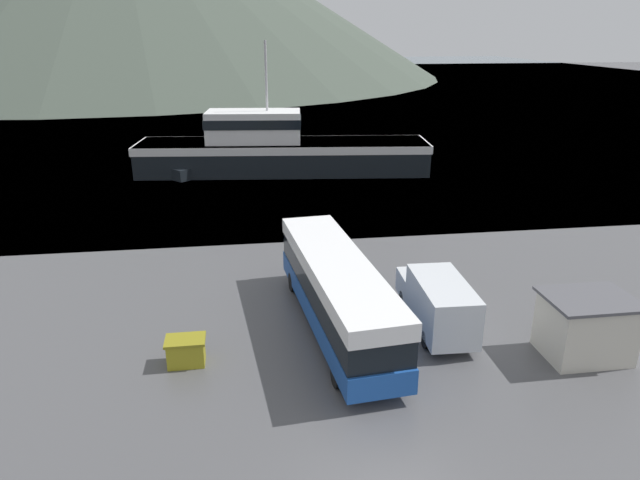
% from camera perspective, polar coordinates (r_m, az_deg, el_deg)
% --- Properties ---
extents(water_surface, '(240.00, 240.00, 0.00)m').
position_cam_1_polar(water_surface, '(151.85, -7.04, 15.69)').
color(water_surface, slate).
rests_on(water_surface, ground).
extents(tour_bus, '(3.51, 11.69, 3.09)m').
position_cam_1_polar(tour_bus, '(23.39, 1.68, -5.00)').
color(tour_bus, '#194799').
rests_on(tour_bus, ground).
extents(delivery_van, '(2.14, 5.96, 2.31)m').
position_cam_1_polar(delivery_van, '(24.12, 11.65, -6.00)').
color(delivery_van, silver).
rests_on(delivery_van, ground).
extents(fishing_boat, '(25.45, 8.20, 10.96)m').
position_cam_1_polar(fishing_boat, '(50.30, -4.23, 9.07)').
color(fishing_boat, black).
rests_on(fishing_boat, water_surface).
extents(storage_bin, '(1.48, 1.04, 1.04)m').
position_cam_1_polar(storage_bin, '(22.13, -13.25, -10.74)').
color(storage_bin, olive).
rests_on(storage_bin, ground).
extents(dock_kiosk, '(3.28, 2.55, 2.44)m').
position_cam_1_polar(dock_kiosk, '(23.92, 25.04, -7.84)').
color(dock_kiosk, beige).
rests_on(dock_kiosk, ground).
extents(small_boat, '(5.68, 6.17, 0.96)m').
position_cam_1_polar(small_boat, '(51.22, -15.02, 6.89)').
color(small_boat, black).
rests_on(small_boat, water_surface).
extents(mooring_bollard, '(0.45, 0.45, 0.88)m').
position_cam_1_polar(mooring_bollard, '(31.78, 0.19, -0.49)').
color(mooring_bollard, '#B29919').
rests_on(mooring_bollard, ground).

